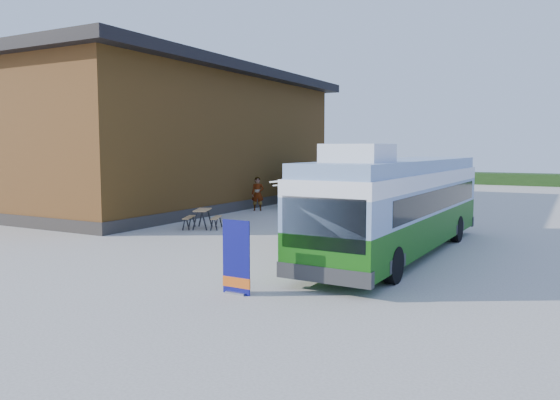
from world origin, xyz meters
The scene contains 9 objects.
ground centered at (0.00, 0.00, 0.00)m, with size 100.00×100.00×0.00m, color #BCB7AD.
barn centered at (-10.50, 10.00, 3.59)m, with size 9.60×21.20×7.50m.
bus centered at (4.13, 1.83, 1.60)m, with size 2.60×10.93×3.34m.
awning centered at (1.64, 2.16, 2.44)m, with size 2.32×3.69×0.48m.
banner centered at (2.28, -4.35, 0.68)m, with size 0.72×0.19×1.66m.
picnic_table centered at (-4.37, 3.29, 0.58)m, with size 1.75×1.68×0.78m.
person_a centered at (-5.70, 9.81, 0.88)m, with size 0.64×0.42×1.75m, color #999999.
person_b centered at (-2.17, 9.98, 0.91)m, with size 0.88×0.69×1.81m, color #999999.
slurry_tanker centered at (-4.17, 14.24, 1.34)m, with size 2.52×6.25×2.33m.
Camera 1 is at (8.84, -14.31, 3.24)m, focal length 35.00 mm.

